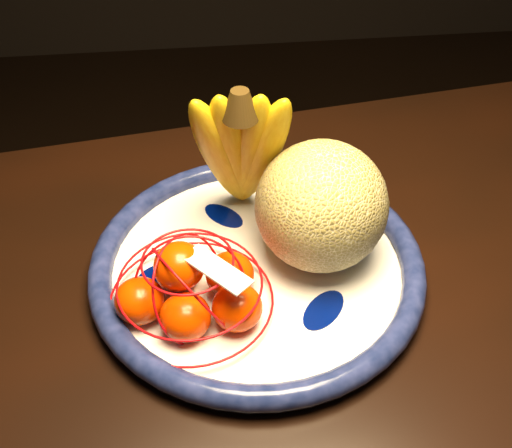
{
  "coord_description": "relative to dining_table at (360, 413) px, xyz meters",
  "views": [
    {
      "loc": [
        -0.24,
        -0.4,
        1.33
      ],
      "look_at": [
        -0.19,
        0.12,
        0.86
      ],
      "focal_mm": 45.0,
      "sensor_mm": 36.0,
      "label": 1
    }
  ],
  "objects": [
    {
      "name": "dining_table",
      "position": [
        0.0,
        0.0,
        0.0
      ],
      "size": [
        1.7,
        1.16,
        0.79
      ],
      "rotation": [
        0.0,
        0.0,
        0.14
      ],
      "color": "black",
      "rests_on": "ground"
    },
    {
      "name": "fruit_bowl",
      "position": [
        -0.1,
        0.14,
        0.1
      ],
      "size": [
        0.38,
        0.38,
        0.03
      ],
      "rotation": [
        0.0,
        0.0,
        0.23
      ],
      "color": "white",
      "rests_on": "dining_table"
    },
    {
      "name": "cantaloupe",
      "position": [
        -0.03,
        0.15,
        0.17
      ],
      "size": [
        0.15,
        0.15,
        0.15
      ],
      "primitive_type": "sphere",
      "color": "olive",
      "rests_on": "fruit_bowl"
    },
    {
      "name": "banana_bunch",
      "position": [
        -0.11,
        0.22,
        0.21
      ],
      "size": [
        0.14,
        0.14,
        0.22
      ],
      "rotation": [
        0.0,
        0.0,
        -0.09
      ],
      "color": "gold",
      "rests_on": "fruit_bowl"
    },
    {
      "name": "mandarin_bag",
      "position": [
        -0.17,
        0.09,
        0.13
      ],
      "size": [
        0.22,
        0.22,
        0.11
      ],
      "rotation": [
        0.0,
        0.0,
        -0.34
      ],
      "color": "#FF3503",
      "rests_on": "fruit_bowl"
    },
    {
      "name": "price_tag",
      "position": [
        -0.14,
        0.07,
        0.17
      ],
      "size": [
        0.07,
        0.07,
        0.01
      ],
      "primitive_type": "cube",
      "rotation": [
        -0.14,
        0.1,
        -0.77
      ],
      "color": "white",
      "rests_on": "mandarin_bag"
    }
  ]
}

